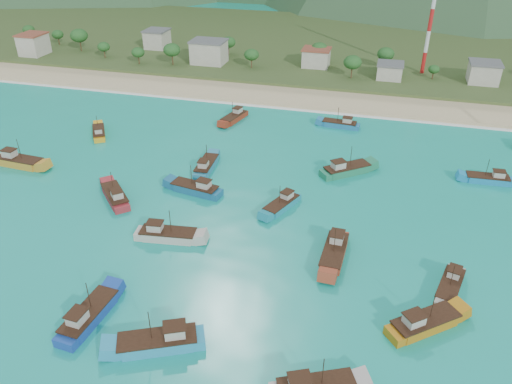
% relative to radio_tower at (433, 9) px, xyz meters
% --- Properties ---
extents(ground, '(600.00, 600.00, 0.00)m').
position_rel_radio_tower_xyz_m(ground, '(-34.93, -108.00, -21.52)').
color(ground, '#0C887D').
rests_on(ground, ground).
extents(beach, '(400.00, 18.00, 1.20)m').
position_rel_radio_tower_xyz_m(beach, '(-34.93, -29.00, -21.52)').
color(beach, beige).
rests_on(beach, ground).
extents(land, '(400.00, 110.00, 2.40)m').
position_rel_radio_tower_xyz_m(land, '(-34.93, 32.00, -21.52)').
color(land, '#385123').
rests_on(land, ground).
extents(surf_line, '(400.00, 2.50, 0.08)m').
position_rel_radio_tower_xyz_m(surf_line, '(-34.93, -38.50, -21.52)').
color(surf_line, white).
rests_on(surf_line, ground).
extents(village, '(218.26, 28.81, 7.24)m').
position_rel_radio_tower_xyz_m(village, '(-34.71, -5.18, -16.87)').
color(village, beige).
rests_on(village, ground).
extents(vegetation, '(276.50, 25.87, 8.97)m').
position_rel_radio_tower_xyz_m(vegetation, '(-52.91, -5.55, -16.37)').
color(vegetation, '#235623').
rests_on(vegetation, ground).
extents(radio_tower, '(1.20, 1.20, 39.83)m').
position_rel_radio_tower_xyz_m(radio_tower, '(0.00, 0.00, 0.00)').
color(radio_tower, red).
rests_on(radio_tower, ground).
extents(boat_0, '(11.82, 7.92, 6.78)m').
position_rel_radio_tower_xyz_m(boat_0, '(-34.78, -126.92, -20.68)').
color(boat_0, '#2490BD').
rests_on(boat_0, ground).
extents(boat_1, '(9.73, 3.51, 5.64)m').
position_rel_radio_tower_xyz_m(boat_1, '(-20.73, -47.78, -20.88)').
color(boat_1, '#1E6EA1').
rests_on(boat_1, ground).
extents(boat_2, '(10.49, 9.41, 6.45)m').
position_rel_radio_tower_xyz_m(boat_2, '(-1.48, -114.50, -20.74)').
color(boat_2, '#B47213').
rests_on(boat_2, ground).
extents(boat_3, '(4.09, 11.22, 6.50)m').
position_rel_radio_tower_xyz_m(boat_3, '(-46.28, -125.09, -20.73)').
color(boat_3, '#1941A0').
rests_on(boat_3, ground).
extents(boat_4, '(11.04, 4.92, 6.30)m').
position_rel_radio_tower_xyz_m(boat_4, '(-44.56, -88.36, -20.76)').
color(boat_4, '#175C86').
rests_on(boat_4, ground).
extents(boat_5, '(10.82, 9.57, 6.62)m').
position_rel_radio_tower_xyz_m(boat_5, '(-16.54, -72.69, -20.71)').
color(boat_5, '#1C7853').
rests_on(boat_5, ground).
extents(boat_9, '(9.59, 3.25, 5.59)m').
position_rel_radio_tower_xyz_m(boat_9, '(12.21, -68.76, -20.89)').
color(boat_9, '#1481BA').
rests_on(boat_9, ground).
extents(boat_10, '(9.44, 9.70, 6.17)m').
position_rel_radio_tower_xyz_m(boat_10, '(-58.60, -95.12, -20.79)').
color(boat_10, maroon).
rests_on(boat_10, ground).
extents(boat_14, '(7.14, 9.21, 5.42)m').
position_rel_radio_tower_xyz_m(boat_14, '(-77.66, -68.53, -20.92)').
color(boat_14, gold).
rests_on(boat_14, ground).
extents(boat_15, '(11.80, 4.18, 6.86)m').
position_rel_radio_tower_xyz_m(boat_15, '(-86.10, -87.48, -20.66)').
color(boat_15, '#C6892A').
rests_on(boat_15, ground).
extents(boat_21, '(10.99, 4.43, 6.31)m').
position_rel_radio_tower_xyz_m(boat_21, '(-43.66, -104.41, -20.76)').
color(boat_21, '#BDB6AB').
rests_on(boat_21, ground).
extents(boat_22, '(5.14, 9.79, 5.55)m').
position_rel_radio_tower_xyz_m(boat_22, '(2.49, -105.38, -20.90)').
color(boat_22, '#A29F92').
rests_on(boat_22, ground).
extents(boat_23, '(5.25, 10.31, 5.85)m').
position_rel_radio_tower_xyz_m(boat_23, '(-48.26, -50.56, -20.85)').
color(boat_23, maroon).
rests_on(boat_23, ground).
extents(boat_24, '(3.74, 11.21, 6.55)m').
position_rel_radio_tower_xyz_m(boat_24, '(-15.30, -101.94, -20.72)').
color(boat_24, '#993D25').
rests_on(boat_24, ground).
extents(boat_25, '(3.48, 10.19, 5.94)m').
position_rel_radio_tower_xyz_m(boat_25, '(-45.92, -78.53, -20.83)').
color(boat_25, teal).
rests_on(boat_25, ground).
extents(boat_26, '(6.14, 9.70, 5.53)m').
position_rel_radio_tower_xyz_m(boat_26, '(-26.79, -89.54, -20.90)').
color(boat_26, teal).
rests_on(boat_26, ground).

